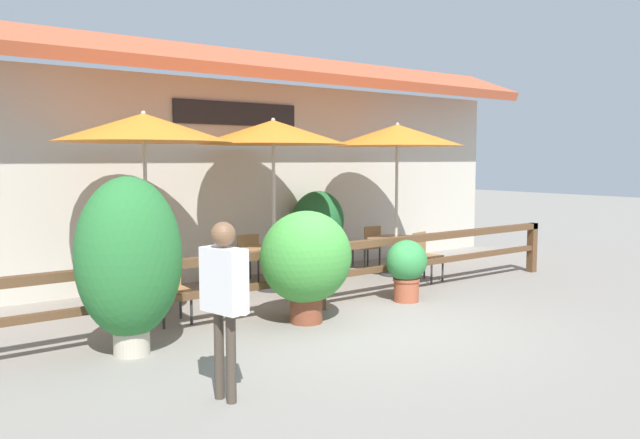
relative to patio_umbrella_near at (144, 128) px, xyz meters
name	(u,v)px	position (x,y,z in m)	size (l,w,h in m)	color
ground_plane	(367,325)	(2.04, -2.42, -2.62)	(60.00, 60.00, 0.00)	gray
building_facade	(219,160)	(2.04, 1.68, -0.45)	(14.28, 1.49, 4.23)	#BCB7A8
patio_railing	(320,263)	(2.04, -1.37, -1.92)	(10.40, 0.14, 0.95)	brown
patio_umbrella_near	(144,128)	(0.00, 0.00, 0.00)	(2.46, 2.46, 2.85)	#B7B2A8
dining_table_near	(148,273)	(0.00, 0.00, -2.05)	(1.10, 1.10, 0.70)	olive
chair_near_streetside	(170,287)	(0.01, -0.76, -2.13)	(0.44, 0.44, 0.87)	olive
chair_near_wallside	(131,270)	(0.03, 0.76, -2.13)	(0.43, 0.43, 0.87)	olive
patio_umbrella_middle	(273,133)	(2.27, 0.22, 0.00)	(2.46, 2.46, 2.85)	#B7B2A8
dining_table_middle	(274,256)	(2.27, 0.22, -2.05)	(1.10, 1.10, 0.70)	olive
chair_middle_streetside	(304,267)	(2.31, -0.58, -2.13)	(0.45, 0.45, 0.87)	olive
chair_middle_wallside	(246,255)	(2.19, 1.02, -2.13)	(0.47, 0.47, 0.87)	olive
patio_umbrella_far	(397,136)	(4.84, -0.02, 0.00)	(2.46, 2.46, 2.85)	#B7B2A8
dining_table_far	(396,245)	(4.84, -0.02, -2.05)	(1.10, 1.10, 0.70)	olive
chair_far_streetside	(425,254)	(4.84, -0.77, -2.13)	(0.50, 0.50, 0.87)	olive
chair_far_wallside	(368,245)	(4.81, 0.73, -2.13)	(0.44, 0.44, 0.87)	olive
potted_plant_broad_leaf	(306,259)	(1.48, -1.83, -1.76)	(1.26, 1.13, 1.50)	brown
potted_plant_tall_tropical	(129,260)	(-0.89, -1.78, -1.54)	(1.17, 1.06, 2.00)	#B7AD99
potted_plant_small_flowering	(407,266)	(3.43, -1.74, -2.07)	(0.66, 0.59, 0.95)	#9E4C33
potted_plant_entrance_palm	(318,224)	(3.86, 1.13, -1.68)	(1.04, 0.94, 1.57)	brown
pedestrian	(224,287)	(-0.68, -3.61, -1.57)	(0.29, 0.56, 1.64)	#42382D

